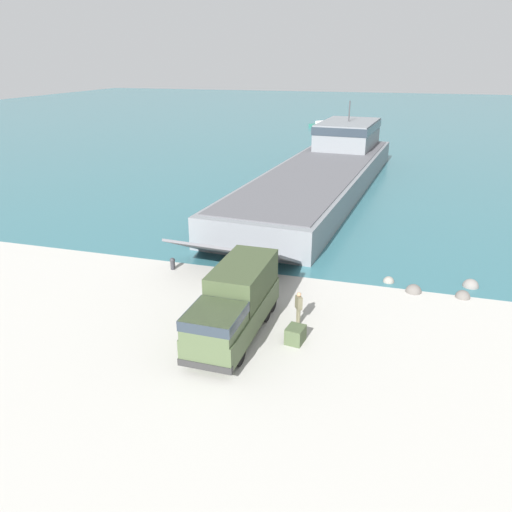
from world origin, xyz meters
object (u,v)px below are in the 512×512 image
object	(u,v)px
landing_craft	(327,166)
cargo_crate	(295,335)
soldier_on_ramp	(299,306)
military_truck	(235,303)
moored_boat_a	(323,126)
mooring_bollard	(173,263)

from	to	relation	value
landing_craft	cargo_crate	size ratio (longest dim) A/B	46.14
landing_craft	soldier_on_ramp	xyz separation A→B (m)	(3.35, -30.30, -0.91)
military_truck	cargo_crate	world-z (taller)	military_truck
soldier_on_ramp	moored_boat_a	world-z (taller)	soldier_on_ramp
military_truck	landing_craft	bearing A→B (deg)	-177.90
moored_boat_a	mooring_bollard	distance (m)	71.16
mooring_bollard	moored_boat_a	bearing A→B (deg)	91.59
moored_boat_a	cargo_crate	xyz separation A→B (m)	(11.37, -77.54, -0.03)
landing_craft	military_truck	distance (m)	32.12
moored_boat_a	cargo_crate	distance (m)	78.37
military_truck	mooring_bollard	distance (m)	9.16
landing_craft	cargo_crate	world-z (taller)	landing_craft
soldier_on_ramp	mooring_bollard	xyz separation A→B (m)	(-9.16, 4.62, -0.60)
landing_craft	mooring_bollard	size ratio (longest dim) A/B	56.08
military_truck	mooring_bollard	bearing A→B (deg)	-134.07
landing_craft	mooring_bollard	xyz separation A→B (m)	(-5.81, -25.68, -1.50)
landing_craft	mooring_bollard	world-z (taller)	landing_craft
soldier_on_ramp	moored_boat_a	xyz separation A→B (m)	(-11.13, 75.76, -0.59)
moored_boat_a	landing_craft	bearing A→B (deg)	52.70
moored_boat_a	soldier_on_ramp	bearing A→B (deg)	51.34
cargo_crate	landing_craft	bearing A→B (deg)	96.38
moored_boat_a	mooring_bollard	size ratio (longest dim) A/B	7.85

